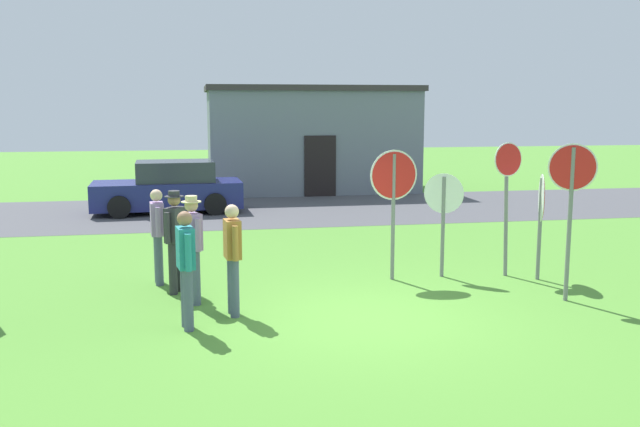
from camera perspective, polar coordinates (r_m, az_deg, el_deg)
The scene contains 14 objects.
ground_plane at distance 10.50m, azimuth 3.88°, elevation -8.57°, with size 80.00×80.00×0.00m, color #518E33.
street_asphalt at distance 21.04m, azimuth -3.39°, elevation 0.30°, with size 60.00×6.40×0.01m, color #4C4C51.
building_background at distance 26.06m, azimuth -0.82°, elevation 6.19°, with size 7.64×4.39×3.82m.
parked_car_on_street at distance 21.02m, azimuth -12.23°, elevation 1.98°, with size 4.37×2.16×1.51m.
stop_sign_tallest at distance 12.50m, azimuth 6.04°, elevation 1.90°, with size 0.89×0.13×2.36m.
stop_sign_rear_right at distance 11.74m, azimuth 19.87°, elevation 1.50°, with size 0.70×0.30×2.55m.
stop_sign_center_cluster at distance 13.22m, azimuth 15.06°, elevation 2.03°, with size 0.61×0.21×2.47m.
stop_sign_rear_left at distance 12.90m, azimuth 10.07°, elevation 0.52°, with size 0.62×0.41×1.92m.
stop_sign_leaning_right at distance 13.10m, azimuth 17.63°, elevation 0.40°, with size 0.33×0.79×1.92m.
person_in_dark_shirt at distance 9.95m, azimuth -10.92°, elevation -4.02°, with size 0.28×0.56×1.69m.
person_holding_notes at distance 11.89m, azimuth -11.76°, elevation -1.78°, with size 0.37×0.51×1.74m.
person_in_teal at distance 11.19m, azimuth -10.41°, elevation -2.39°, with size 0.34×0.53×1.74m.
person_on_left at distance 10.49m, azimuth -7.16°, elevation -3.26°, with size 0.26×0.57×1.69m.
person_in_blue at distance 12.55m, azimuth -13.16°, elevation -1.42°, with size 0.26×0.57×1.69m.
Camera 1 is at (-2.46, -9.70, 3.15)m, focal length 39.10 mm.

